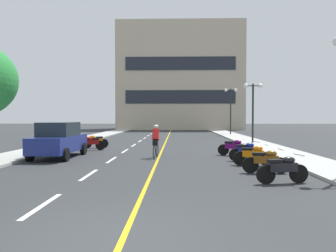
{
  "coord_description": "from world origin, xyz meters",
  "views": [
    {
      "loc": [
        1.18,
        -5.36,
        2.1
      ],
      "look_at": [
        0.45,
        20.91,
        1.34
      ],
      "focal_mm": 34.01,
      "sensor_mm": 36.0,
      "label": 1
    }
  ],
  "objects_px": {
    "motorcycle_4": "(246,151)",
    "motorcycle_6": "(91,143)",
    "cyclist_rider": "(156,141)",
    "motorcycle_2": "(266,161)",
    "street_lamp_far": "(231,101)",
    "parked_car_near": "(59,140)",
    "motorcycle_1": "(283,169)",
    "motorcycle_3": "(253,155)",
    "street_lamp_mid": "(253,99)",
    "motorcycle_7": "(95,141)",
    "motorcycle_5": "(234,147)"
  },
  "relations": [
    {
      "from": "motorcycle_4",
      "to": "motorcycle_6",
      "type": "bearing_deg",
      "value": 153.04
    },
    {
      "from": "cyclist_rider",
      "to": "motorcycle_2",
      "type": "bearing_deg",
      "value": -44.82
    },
    {
      "from": "street_lamp_far",
      "to": "parked_car_near",
      "type": "xyz_separation_m",
      "value": [
        -12.22,
        -20.4,
        -3.01
      ]
    },
    {
      "from": "parked_car_near",
      "to": "motorcycle_1",
      "type": "height_order",
      "value": "parked_car_near"
    },
    {
      "from": "motorcycle_4",
      "to": "motorcycle_3",
      "type": "bearing_deg",
      "value": -91.33
    },
    {
      "from": "parked_car_near",
      "to": "motorcycle_3",
      "type": "bearing_deg",
      "value": -14.67
    },
    {
      "from": "street_lamp_mid",
      "to": "motorcycle_1",
      "type": "xyz_separation_m",
      "value": [
        -2.5,
        -14.49,
        -3.02
      ]
    },
    {
      "from": "motorcycle_1",
      "to": "motorcycle_7",
      "type": "height_order",
      "value": "same"
    },
    {
      "from": "street_lamp_mid",
      "to": "motorcycle_2",
      "type": "xyz_separation_m",
      "value": [
        -2.52,
        -12.68,
        -3.02
      ]
    },
    {
      "from": "street_lamp_far",
      "to": "motorcycle_5",
      "type": "height_order",
      "value": "street_lamp_far"
    },
    {
      "from": "cyclist_rider",
      "to": "motorcycle_1",
      "type": "bearing_deg",
      "value": -54.46
    },
    {
      "from": "motorcycle_6",
      "to": "motorcycle_7",
      "type": "height_order",
      "value": "same"
    },
    {
      "from": "motorcycle_3",
      "to": "motorcycle_5",
      "type": "bearing_deg",
      "value": 93.3
    },
    {
      "from": "motorcycle_5",
      "to": "motorcycle_6",
      "type": "xyz_separation_m",
      "value": [
        -8.43,
        2.46,
        0.0
      ]
    },
    {
      "from": "motorcycle_2",
      "to": "motorcycle_6",
      "type": "distance_m",
      "value": 11.66
    },
    {
      "from": "street_lamp_far",
      "to": "motorcycle_1",
      "type": "bearing_deg",
      "value": -96.09
    },
    {
      "from": "street_lamp_mid",
      "to": "motorcycle_7",
      "type": "xyz_separation_m",
      "value": [
        -11.29,
        -3.35,
        -3.02
      ]
    },
    {
      "from": "motorcycle_6",
      "to": "cyclist_rider",
      "type": "height_order",
      "value": "cyclist_rider"
    },
    {
      "from": "street_lamp_far",
      "to": "motorcycle_3",
      "type": "bearing_deg",
      "value": -97.18
    },
    {
      "from": "motorcycle_2",
      "to": "cyclist_rider",
      "type": "xyz_separation_m",
      "value": [
        -4.38,
        4.35,
        0.41
      ]
    },
    {
      "from": "motorcycle_3",
      "to": "cyclist_rider",
      "type": "xyz_separation_m",
      "value": [
        -4.36,
        2.5,
        0.41
      ]
    },
    {
      "from": "parked_car_near",
      "to": "motorcycle_2",
      "type": "bearing_deg",
      "value": -24.67
    },
    {
      "from": "motorcycle_3",
      "to": "motorcycle_7",
      "type": "bearing_deg",
      "value": 139.51
    },
    {
      "from": "parked_car_near",
      "to": "street_lamp_mid",
      "type": "bearing_deg",
      "value": 35.18
    },
    {
      "from": "street_lamp_far",
      "to": "motorcycle_3",
      "type": "distance_m",
      "value": 23.29
    },
    {
      "from": "street_lamp_mid",
      "to": "motorcycle_3",
      "type": "relative_size",
      "value": 2.66
    },
    {
      "from": "motorcycle_3",
      "to": "street_lamp_mid",
      "type": "bearing_deg",
      "value": 76.77
    },
    {
      "from": "motorcycle_4",
      "to": "motorcycle_2",
      "type": "bearing_deg",
      "value": -90.26
    },
    {
      "from": "parked_car_near",
      "to": "motorcycle_4",
      "type": "relative_size",
      "value": 2.52
    },
    {
      "from": "motorcycle_2",
      "to": "street_lamp_far",
      "type": "bearing_deg",
      "value": 83.4
    },
    {
      "from": "street_lamp_mid",
      "to": "motorcycle_5",
      "type": "relative_size",
      "value": 2.74
    },
    {
      "from": "motorcycle_2",
      "to": "motorcycle_7",
      "type": "height_order",
      "value": "same"
    },
    {
      "from": "motorcycle_1",
      "to": "motorcycle_2",
      "type": "distance_m",
      "value": 1.82
    },
    {
      "from": "motorcycle_7",
      "to": "parked_car_near",
      "type": "bearing_deg",
      "value": -96.73
    },
    {
      "from": "motorcycle_6",
      "to": "motorcycle_7",
      "type": "distance_m",
      "value": 1.51
    },
    {
      "from": "motorcycle_3",
      "to": "motorcycle_7",
      "type": "height_order",
      "value": "same"
    },
    {
      "from": "street_lamp_mid",
      "to": "cyclist_rider",
      "type": "distance_m",
      "value": 11.12
    },
    {
      "from": "parked_car_near",
      "to": "motorcycle_1",
      "type": "xyz_separation_m",
      "value": [
        9.39,
        -6.12,
        -0.44
      ]
    },
    {
      "from": "motorcycle_4",
      "to": "motorcycle_7",
      "type": "relative_size",
      "value": 1.01
    },
    {
      "from": "street_lamp_mid",
      "to": "motorcycle_3",
      "type": "height_order",
      "value": "street_lamp_mid"
    },
    {
      "from": "motorcycle_7",
      "to": "motorcycle_2",
      "type": "bearing_deg",
      "value": -46.76
    },
    {
      "from": "motorcycle_4",
      "to": "motorcycle_6",
      "type": "height_order",
      "value": "same"
    },
    {
      "from": "motorcycle_1",
      "to": "motorcycle_3",
      "type": "distance_m",
      "value": 3.67
    },
    {
      "from": "motorcycle_2",
      "to": "cyclist_rider",
      "type": "bearing_deg",
      "value": 135.18
    },
    {
      "from": "street_lamp_far",
      "to": "motorcycle_1",
      "type": "height_order",
      "value": "street_lamp_far"
    },
    {
      "from": "street_lamp_far",
      "to": "motorcycle_2",
      "type": "distance_m",
      "value": 25.11
    },
    {
      "from": "parked_car_near",
      "to": "motorcycle_3",
      "type": "distance_m",
      "value": 9.67
    },
    {
      "from": "parked_car_near",
      "to": "motorcycle_7",
      "type": "relative_size",
      "value": 2.54
    },
    {
      "from": "motorcycle_1",
      "to": "motorcycle_6",
      "type": "relative_size",
      "value": 1.02
    },
    {
      "from": "street_lamp_mid",
      "to": "motorcycle_6",
      "type": "bearing_deg",
      "value": -156.51
    }
  ]
}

